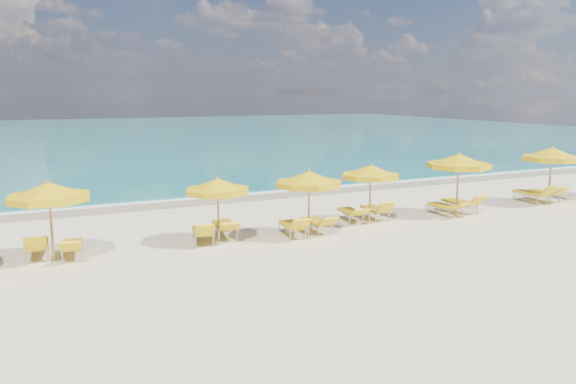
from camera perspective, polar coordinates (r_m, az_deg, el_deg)
name	(u,v)px	position (r m, az deg, el deg)	size (l,w,h in m)	color
ground_plane	(307,234)	(19.04, 1.93, -4.28)	(120.00, 120.00, 0.00)	beige
ocean	(108,136)	(65.12, -17.81, 5.47)	(120.00, 80.00, 0.30)	#126A67
wet_sand_band	(233,197)	(25.69, -5.62, -0.54)	(120.00, 2.60, 0.01)	tan
foam_line	(227,194)	(26.43, -6.20, -0.25)	(120.00, 1.20, 0.03)	white
whitecap_near	(75,177)	(33.82, -20.85, 1.41)	(14.00, 0.36, 0.05)	white
whitecap_far	(258,154)	(43.87, -3.09, 3.91)	(18.00, 0.30, 0.05)	white
umbrella_2	(49,192)	(16.93, -23.13, -0.03)	(2.85, 2.85, 2.33)	tan
umbrella_3	(218,187)	(17.75, -7.17, 0.56)	(2.18, 2.18, 2.12)	tan
umbrella_4	(309,179)	(18.35, 2.14, 1.29)	(2.63, 2.63, 2.25)	tan
umbrella_5	(371,172)	(20.57, 8.40, 1.99)	(2.66, 2.66, 2.19)	tan
umbrella_6	(459,161)	(22.53, 16.96, 2.99)	(2.61, 2.61, 2.47)	tan
umbrella_7	(552,155)	(26.26, 25.23, 3.46)	(3.09, 3.09, 2.49)	tan
lounger_2_left	(37,250)	(17.83, -24.12, -5.41)	(0.71, 1.82, 0.89)	#A5A8AD
lounger_2_right	(73,250)	(17.49, -21.04, -5.55)	(0.75, 1.78, 0.76)	#A5A8AD
lounger_3_left	(203,236)	(18.10, -8.65, -4.42)	(0.93, 1.83, 0.85)	#A5A8AD
lounger_3_right	(225,230)	(18.66, -6.43, -3.88)	(0.96, 2.08, 0.80)	#A5A8AD
lounger_4_left	(292,230)	(18.68, 0.46, -3.86)	(0.81, 1.80, 0.83)	#A5A8AD
lounger_4_right	(317,226)	(19.25, 3.01, -3.48)	(0.61, 1.74, 0.75)	#A5A8AD
lounger_5_left	(351,216)	(20.94, 6.39, -2.41)	(0.88, 1.87, 0.70)	#A5A8AD
lounger_5_right	(375,213)	(21.44, 8.88, -2.14)	(0.80, 1.80, 0.87)	#A5A8AD
lounger_6_left	(444,210)	(22.67, 15.61, -1.76)	(0.65, 1.81, 0.68)	#A5A8AD
lounger_6_right	(461,206)	(23.44, 17.13, -1.39)	(0.73, 1.94, 0.88)	#A5A8AD
lounger_7_left	(531,197)	(26.53, 23.49, -0.47)	(0.71, 1.95, 0.91)	#A5A8AD
lounger_7_right	(545,196)	(27.19, 24.63, -0.35)	(0.65, 1.83, 0.80)	#A5A8AD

